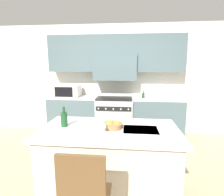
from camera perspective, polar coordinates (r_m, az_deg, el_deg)
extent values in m
plane|color=tan|center=(2.76, -2.95, -27.31)|extent=(10.00, 10.00, 0.00)
cube|color=silver|center=(4.49, 1.26, 6.09)|extent=(10.00, 0.06, 2.70)
cube|color=#4C6066|center=(4.29, 1.09, 14.24)|extent=(3.20, 0.34, 0.85)
cube|color=#4C6066|center=(4.25, 1.04, 9.90)|extent=(1.02, 0.40, 0.60)
cube|color=#4C6066|center=(4.52, -12.13, -5.64)|extent=(1.17, 0.62, 0.92)
cube|color=white|center=(4.41, -12.36, 0.28)|extent=(1.17, 0.62, 0.03)
cube|color=#4C6066|center=(4.36, 14.36, -6.31)|extent=(1.17, 0.62, 0.92)
cube|color=white|center=(4.25, 14.64, -0.19)|extent=(1.17, 0.62, 0.03)
cube|color=#B7B7BC|center=(4.30, 0.85, -6.22)|extent=(0.86, 0.66, 0.91)
cube|color=black|center=(4.19, 0.87, -0.15)|extent=(0.82, 0.61, 0.01)
cube|color=black|center=(3.90, 0.44, -3.54)|extent=(0.79, 0.02, 0.09)
cylinder|color=silver|center=(3.93, -4.45, -3.45)|extent=(0.04, 0.02, 0.04)
cylinder|color=silver|center=(3.90, -2.02, -3.52)|extent=(0.04, 0.02, 0.04)
cylinder|color=silver|center=(3.89, 0.43, -3.58)|extent=(0.04, 0.02, 0.04)
cylinder|color=silver|center=(3.87, 2.90, -3.63)|extent=(0.04, 0.02, 0.04)
cylinder|color=silver|center=(3.87, 5.38, -3.68)|extent=(0.04, 0.02, 0.04)
cube|color=silver|center=(4.43, -13.98, 2.31)|extent=(0.55, 0.41, 0.28)
cube|color=black|center=(4.25, -15.54, 1.91)|extent=(0.43, 0.01, 0.23)
cube|color=beige|center=(2.52, -0.85, -19.83)|extent=(1.69, 0.87, 0.84)
cube|color=white|center=(2.33, -0.88, -10.36)|extent=(1.80, 0.95, 0.04)
cube|color=#2D2D30|center=(2.31, 9.30, -10.19)|extent=(0.44, 0.32, 0.01)
cylinder|color=#B2B2B7|center=(2.49, 9.03, -8.57)|extent=(0.02, 0.02, 0.00)
cube|color=brown|center=(1.56, -10.16, -25.98)|extent=(0.40, 0.04, 0.50)
cylinder|color=#194723|center=(2.45, -15.35, -6.79)|extent=(0.09, 0.09, 0.19)
cylinder|color=#194723|center=(2.41, -15.51, -3.72)|extent=(0.03, 0.03, 0.08)
cylinder|color=white|center=(2.16, -2.78, -11.31)|extent=(0.06, 0.06, 0.01)
cylinder|color=white|center=(2.15, -2.79, -10.40)|extent=(0.01, 0.01, 0.07)
cone|color=white|center=(2.12, -2.81, -8.35)|extent=(0.07, 0.07, 0.09)
cylinder|color=white|center=(2.53, -2.92, -8.00)|extent=(0.06, 0.06, 0.01)
cylinder|color=white|center=(2.52, -2.93, -7.21)|extent=(0.01, 0.01, 0.07)
cone|color=white|center=(2.50, -2.95, -5.44)|extent=(0.07, 0.07, 0.09)
cylinder|color=#996B47|center=(2.32, 0.31, -8.97)|extent=(0.26, 0.26, 0.06)
sphere|color=gold|center=(2.32, -0.91, -8.47)|extent=(0.10, 0.10, 0.10)
sphere|color=gold|center=(2.31, 1.54, -8.50)|extent=(0.08, 0.08, 0.08)
cylinder|color=#194723|center=(4.18, 10.17, 0.85)|extent=(0.07, 0.07, 0.12)
cylinder|color=#194723|center=(4.16, 10.21, 2.02)|extent=(0.03, 0.03, 0.05)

